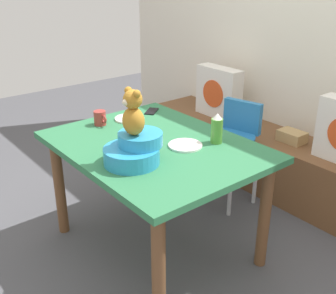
{
  "coord_description": "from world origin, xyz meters",
  "views": [
    {
      "loc": [
        1.82,
        -1.36,
        1.72
      ],
      "look_at": [
        0.0,
        0.1,
        0.69
      ],
      "focal_mm": 44.58,
      "sensor_mm": 36.0,
      "label": 1
    }
  ],
  "objects": [
    {
      "name": "teddy_bear",
      "position": [
        0.13,
        -0.24,
        1.02
      ],
      "size": [
        0.13,
        0.12,
        0.25
      ],
      "color": "#B27926",
      "rests_on": "infant_seat_teal"
    },
    {
      "name": "ground_plane",
      "position": [
        0.0,
        0.0,
        0.0
      ],
      "size": [
        8.0,
        8.0,
        0.0
      ],
      "primitive_type": "plane",
      "color": "#4C4C51"
    },
    {
      "name": "infant_seat_teal",
      "position": [
        0.13,
        -0.24,
        0.81
      ],
      "size": [
        0.3,
        0.33,
        0.16
      ],
      "color": "#2990C4",
      "rests_on": "dining_table"
    },
    {
      "name": "cell_phone",
      "position": [
        -0.48,
        0.33,
        0.74
      ],
      "size": [
        0.14,
        0.16,
        0.01
      ],
      "primitive_type": "cube",
      "rotation": [
        0.0,
        0.0,
        0.65
      ],
      "color": "black",
      "rests_on": "dining_table"
    },
    {
      "name": "dinner_plate_near",
      "position": [
        -0.45,
        0.12,
        0.75
      ],
      "size": [
        0.2,
        0.2,
        0.01
      ],
      "primitive_type": "cylinder",
      "color": "white",
      "rests_on": "dining_table"
    },
    {
      "name": "highchair",
      "position": [
        -0.1,
        0.8,
        0.52
      ],
      "size": [
        0.4,
        0.5,
        0.79
      ],
      "color": "#2672B2",
      "rests_on": "ground_plane"
    },
    {
      "name": "back_wall",
      "position": [
        0.0,
        1.51,
        1.3
      ],
      "size": [
        4.4,
        0.1,
        2.6
      ],
      "primitive_type": "cube",
      "color": "silver",
      "rests_on": "ground_plane"
    },
    {
      "name": "dining_table",
      "position": [
        0.0,
        0.0,
        0.64
      ],
      "size": [
        1.27,
        0.97,
        0.74
      ],
      "color": "#2D7247",
      "rests_on": "ground_plane"
    },
    {
      "name": "window_bench",
      "position": [
        0.0,
        1.24,
        0.23
      ],
      "size": [
        2.6,
        0.44,
        0.46
      ],
      "primitive_type": "cube",
      "color": "brown",
      "rests_on": "ground_plane"
    },
    {
      "name": "dinner_plate_far",
      "position": [
        0.14,
        0.11,
        0.75
      ],
      "size": [
        0.2,
        0.2,
        0.01
      ],
      "primitive_type": "cylinder",
      "color": "white",
      "rests_on": "dining_table"
    },
    {
      "name": "ketchup_bottle",
      "position": [
        0.22,
        0.29,
        0.83
      ],
      "size": [
        0.07,
        0.07,
        0.18
      ],
      "color": "#4C8C33",
      "rests_on": "dining_table"
    },
    {
      "name": "pillow_floral_left",
      "position": [
        -0.67,
        1.22,
        0.68
      ],
      "size": [
        0.44,
        0.15,
        0.44
      ],
      "color": "white",
      "rests_on": "window_bench"
    },
    {
      "name": "coffee_mug",
      "position": [
        -0.48,
        -0.09,
        0.79
      ],
      "size": [
        0.12,
        0.08,
        0.09
      ],
      "color": "#9E332D",
      "rests_on": "dining_table"
    },
    {
      "name": "book_stack",
      "position": [
        0.11,
        1.24,
        0.5
      ],
      "size": [
        0.2,
        0.14,
        0.08
      ],
      "primitive_type": "cube",
      "color": "tan",
      "rests_on": "window_bench"
    }
  ]
}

